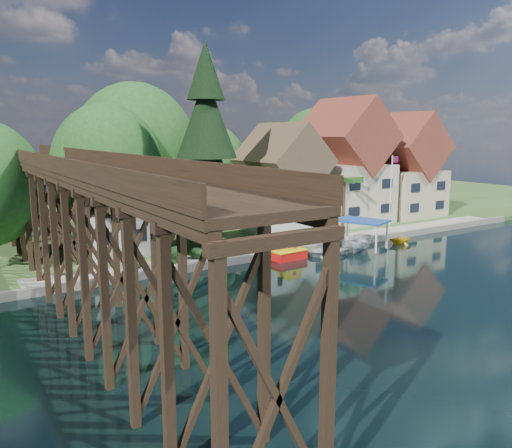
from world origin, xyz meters
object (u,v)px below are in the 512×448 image
object	(u,v)px
house_center	(344,169)
shed	(114,215)
boat_canopy	(361,238)
flagpole	(392,183)
trestle_bridge	(77,218)
palm_tree	(343,181)
boat_white_a	(330,250)
house_left	(282,185)
boat_yellow	(401,238)
house_right	(402,172)
tugboat	(289,251)
conifer	(207,151)

from	to	relation	value
house_center	shed	world-z (taller)	house_center
boat_canopy	flagpole	bearing A→B (deg)	28.44
shed	trestle_bridge	bearing A→B (deg)	-118.19
palm_tree	boat_white_a	world-z (taller)	palm_tree
shed	palm_tree	size ratio (longest dim) A/B	1.34
palm_tree	flagpole	size ratio (longest dim) A/B	0.77
house_left	house_center	world-z (taller)	house_center
flagpole	boat_yellow	distance (m)	7.76
boat_yellow	house_center	bearing A→B (deg)	7.66
house_right	tugboat	xyz separation A→B (m)	(-23.63, -8.93, -5.12)
flagpole	conifer	bearing A→B (deg)	174.97
house_left	house_right	xyz separation A→B (m)	(18.00, 0.00, 0.64)
palm_tree	boat_canopy	bearing A→B (deg)	-118.87
boat_yellow	conifer	bearing A→B (deg)	87.70
trestle_bridge	boat_canopy	size ratio (longest dim) A/B	8.53
boat_canopy	boat_yellow	distance (m)	5.24
boat_yellow	house_left	bearing A→B (deg)	53.77
house_right	shed	xyz separation A→B (m)	(-36.00, -1.50, -1.95)
shed	boat_white_a	size ratio (longest dim) A/B	2.01
boat_yellow	palm_tree	bearing A→B (deg)	34.57
house_left	flagpole	distance (m)	11.85
tugboat	palm_tree	bearing A→B (deg)	26.21
boat_yellow	house_right	bearing A→B (deg)	-28.87
tugboat	shed	bearing A→B (deg)	148.99
trestle_bridge	tugboat	world-z (taller)	trestle_bridge
shed	boat_canopy	bearing A→B (deg)	-23.36
house_left	shed	bearing A→B (deg)	-175.23
flagpole	tugboat	bearing A→B (deg)	-166.63
house_center	boat_canopy	distance (m)	13.83
flagpole	palm_tree	bearing A→B (deg)	166.00
palm_tree	boat_white_a	distance (m)	10.42
house_left	house_center	xyz separation A→B (m)	(9.00, 0.50, 1.28)
boat_canopy	boat_yellow	bearing A→B (deg)	0.02
house_center	boat_yellow	xyz separation A→B (m)	(-2.17, -10.47, -5.80)
house_center	flagpole	size ratio (longest dim) A/B	1.82
palm_tree	flagpole	xyz separation A→B (m)	(5.61, -1.40, -0.42)
conifer	tugboat	bearing A→B (deg)	-51.36
trestle_bridge	boat_canopy	bearing A→B (deg)	1.98
boat_white_a	boat_yellow	xyz separation A→B (m)	(8.53, -0.38, 0.21)
house_right	shed	size ratio (longest dim) A/B	1.59
house_center	trestle_bridge	bearing A→B (deg)	-160.51
shed	tugboat	bearing A→B (deg)	-31.01
boat_white_a	house_right	bearing A→B (deg)	-46.34
trestle_bridge	house_center	distance (m)	33.96
house_center	boat_canopy	xyz separation A→B (m)	(-7.38, -10.48, -5.21)
trestle_bridge	boat_white_a	size ratio (longest dim) A/B	11.31
flagpole	tugboat	xyz separation A→B (m)	(-16.36, -3.89, -4.52)
boat_white_a	boat_canopy	xyz separation A→B (m)	(3.32, -0.38, 0.80)
conifer	boat_white_a	world-z (taller)	conifer
trestle_bridge	house_right	xyz separation A→B (m)	(41.00, 10.83, 0.43)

